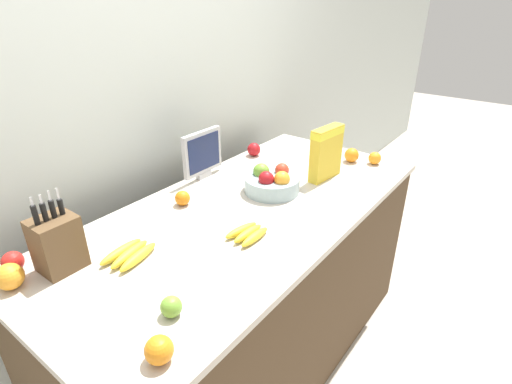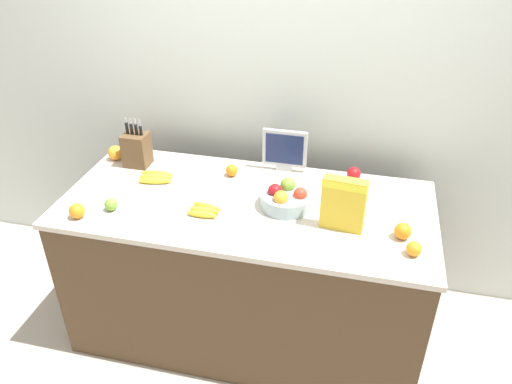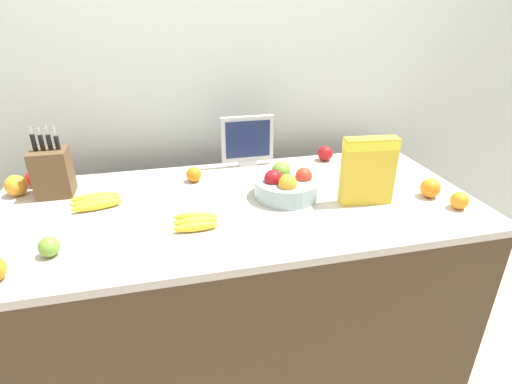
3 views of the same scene
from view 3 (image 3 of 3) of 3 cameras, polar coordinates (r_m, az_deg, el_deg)
The scene contains 16 objects.
ground_plane at distance 2.20m, azimuth -2.21°, elevation -23.33°, with size 14.00×14.00×0.00m, color #B2A899.
wall_back at distance 2.14m, azimuth -6.42°, elevation 15.67°, with size 9.00×0.06×2.60m.
counter at distance 1.88m, azimuth -2.45°, elevation -14.04°, with size 1.95×0.89×0.92m.
knife_block at distance 1.86m, azimuth -27.07°, elevation 2.56°, with size 0.14×0.13×0.30m.
small_monitor at distance 1.95m, azimuth -1.23°, elevation 7.46°, with size 0.26×0.03×0.25m.
cereal_box at distance 1.63m, azimuth 15.76°, elevation 3.31°, with size 0.22×0.08×0.27m.
fruit_bowl at distance 1.66m, azimuth 4.30°, elevation 0.96°, with size 0.27×0.27×0.13m.
banana_bunch_left at distance 1.72m, azimuth -21.84°, elevation -1.20°, with size 0.21×0.14×0.04m.
banana_bunch_right at distance 1.47m, azimuth -8.60°, elevation -4.21°, with size 0.17×0.12×0.03m.
apple_front at distance 2.01m, azimuth -29.12°, elevation 1.76°, with size 0.07×0.07×0.07m, color red.
apple_near_bananas at distance 2.08m, azimuth 9.86°, elevation 5.48°, with size 0.08×0.08×0.08m, color #A31419.
apple_rightmost at distance 1.44m, azimuth -27.46°, elevation -6.96°, with size 0.07×0.07×0.07m, color #6B9E33.
orange_near_bowl at distance 1.95m, azimuth -31.07°, elevation 0.81°, with size 0.09×0.09×0.09m, color orange.
orange_by_cereal at distance 1.82m, azimuth -8.89°, elevation 2.49°, with size 0.07×0.07×0.07m, color orange.
orange_front_left at distance 1.76m, azimuth 27.07°, elevation -1.09°, with size 0.07×0.07×0.07m, color orange.
orange_mid_right at distance 1.81m, azimuth 23.64°, elevation 0.52°, with size 0.08×0.08×0.08m, color orange.
Camera 3 is at (-0.26, -1.43, 1.66)m, focal length 28.00 mm.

